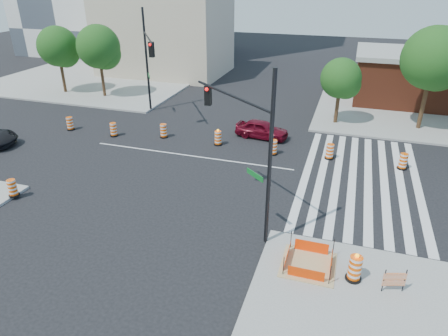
{
  "coord_description": "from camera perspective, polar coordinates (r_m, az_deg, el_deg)",
  "views": [
    {
      "loc": [
        9.69,
        -22.5,
        11.09
      ],
      "look_at": [
        3.63,
        -3.79,
        1.4
      ],
      "focal_mm": 32.0,
      "sensor_mm": 36.0,
      "label": 1
    }
  ],
  "objects": [
    {
      "name": "sidewalk_ne",
      "position": [
        42.79,
        28.75,
        8.08
      ],
      "size": [
        22.0,
        22.0,
        0.15
      ],
      "primitive_type": "cube",
      "color": "gray",
      "rests_on": "ground"
    },
    {
      "name": "tree_north_b",
      "position": [
        40.63,
        -17.39,
        15.89
      ],
      "size": [
        4.02,
        4.02,
        6.84
      ],
      "color": "#382314",
      "rests_on": "ground"
    },
    {
      "name": "excavation_pit",
      "position": [
        17.35,
        11.96,
        -13.26
      ],
      "size": [
        2.2,
        2.2,
        0.9
      ],
      "color": "tan",
      "rests_on": "ground"
    },
    {
      "name": "signal_pole_nw",
      "position": [
        33.58,
        -10.83,
        15.61
      ],
      "size": [
        3.59,
        5.43,
        8.42
      ],
      "rotation": [
        0.0,
        0.0,
        -0.99
      ],
      "color": "black",
      "rests_on": "ground"
    },
    {
      "name": "median_drum_6",
      "position": [
        27.18,
        24.2,
        0.8
      ],
      "size": [
        0.6,
        0.6,
        1.02
      ],
      "color": "black",
      "rests_on": "ground"
    },
    {
      "name": "barricade",
      "position": [
        16.81,
        23.17,
        -14.44
      ],
      "size": [
        0.85,
        0.31,
        1.03
      ],
      "rotation": [
        0.0,
        0.0,
        0.31
      ],
      "color": "#FF5605",
      "rests_on": "ground"
    },
    {
      "name": "pit_drum",
      "position": [
        16.87,
        18.17,
        -13.54
      ],
      "size": [
        0.63,
        0.63,
        1.25
      ],
      "color": "black",
      "rests_on": "ground"
    },
    {
      "name": "tree_north_a",
      "position": [
        43.48,
        -22.55,
        15.46
      ],
      "size": [
        3.84,
        3.84,
        6.54
      ],
      "color": "#382314",
      "rests_on": "ground"
    },
    {
      "name": "median_drum_3",
      "position": [
        28.34,
        -0.86,
        4.25
      ],
      "size": [
        0.6,
        0.6,
        1.18
      ],
      "color": "black",
      "rests_on": "ground"
    },
    {
      "name": "median_drum_4",
      "position": [
        27.03,
        7.08,
        2.9
      ],
      "size": [
        0.6,
        0.6,
        1.02
      ],
      "color": "black",
      "rests_on": "ground"
    },
    {
      "name": "median_drum_1",
      "position": [
        31.04,
        -15.5,
        5.25
      ],
      "size": [
        0.6,
        0.6,
        1.02
      ],
      "color": "black",
      "rests_on": "ground"
    },
    {
      "name": "ground",
      "position": [
        26.9,
        -4.89,
        1.77
      ],
      "size": [
        120.0,
        120.0,
        0.0
      ],
      "primitive_type": "plane",
      "color": "black",
      "rests_on": "ground"
    },
    {
      "name": "median_drum_2",
      "position": [
        30.01,
        -8.63,
        5.21
      ],
      "size": [
        0.6,
        0.6,
        1.02
      ],
      "color": "black",
      "rests_on": "ground"
    },
    {
      "name": "sw_corner_drum",
      "position": [
        24.37,
        -27.96,
        -2.6
      ],
      "size": [
        0.56,
        0.56,
        0.96
      ],
      "color": "black",
      "rests_on": "ground"
    },
    {
      "name": "brick_storefront",
      "position": [
        42.27,
        29.41,
        10.95
      ],
      "size": [
        16.5,
        8.5,
        4.6
      ],
      "color": "brown",
      "rests_on": "ground"
    },
    {
      "name": "median_drum_5",
      "position": [
        27.07,
        14.86,
        2.22
      ],
      "size": [
        0.6,
        0.6,
        1.02
      ],
      "color": "black",
      "rests_on": "ground"
    },
    {
      "name": "tree_north_d",
      "position": [
        33.6,
        27.75,
        13.28
      ],
      "size": [
        4.58,
        4.58,
        7.78
      ],
      "color": "#382314",
      "rests_on": "ground"
    },
    {
      "name": "crosswalk_east",
      "position": [
        25.12,
        18.88,
        -1.49
      ],
      "size": [
        6.75,
        13.5,
        0.01
      ],
      "color": "silver",
      "rests_on": "ground"
    },
    {
      "name": "red_coupe",
      "position": [
        29.69,
        5.43,
        5.54
      ],
      "size": [
        4.06,
        2.02,
        1.33
      ],
      "primitive_type": "imported",
      "rotation": [
        0.0,
        0.0,
        1.45
      ],
      "color": "#5E0817",
      "rests_on": "ground"
    },
    {
      "name": "tree_north_c",
      "position": [
        32.86,
        16.38,
        11.9
      ],
      "size": [
        3.14,
        3.1,
        5.27
      ],
      "color": "#382314",
      "rests_on": "ground"
    },
    {
      "name": "beige_midrise",
      "position": [
        49.88,
        -8.45,
        18.95
      ],
      "size": [
        14.0,
        10.0,
        10.0
      ],
      "primitive_type": "cube",
      "color": "#BFAE92",
      "rests_on": "ground"
    },
    {
      "name": "median_drum_0",
      "position": [
        33.38,
        -21.13,
        5.89
      ],
      "size": [
        0.6,
        0.6,
        1.02
      ],
      "color": "black",
      "rests_on": "ground"
    },
    {
      "name": "sidewalk_nw",
      "position": [
        50.29,
        -16.42,
        12.54
      ],
      "size": [
        22.0,
        22.0,
        0.15
      ],
      "primitive_type": "cube",
      "color": "gray",
      "rests_on": "ground"
    },
    {
      "name": "signal_pole_se",
      "position": [
        17.35,
        3.35,
        4.85
      ],
      "size": [
        4.62,
        3.87,
        7.79
      ],
      "rotation": [
        0.0,
        0.0,
        2.45
      ],
      "color": "black",
      "rests_on": "ground"
    },
    {
      "name": "lane_centerline",
      "position": [
        26.9,
        -4.89,
        1.78
      ],
      "size": [
        14.0,
        0.12,
        0.01
      ],
      "primitive_type": "cube",
      "color": "silver",
      "rests_on": "ground"
    }
  ]
}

